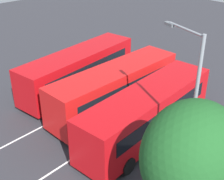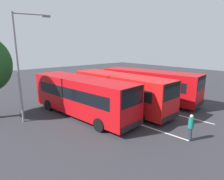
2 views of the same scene
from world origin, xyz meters
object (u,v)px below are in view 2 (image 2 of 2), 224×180
Objects in this scene: pedestrian at (191,125)px; bus_center_left at (120,90)px; bus_far_left at (82,95)px; bus_center_right at (149,84)px; street_lamp at (21,61)px.

bus_center_left is at bearing -56.96° from pedestrian.
pedestrian is (7.94, 2.49, -0.75)m from bus_far_left.
bus_center_right is at bearing -84.28° from pedestrian.
bus_center_right is at bearing 87.44° from bus_center_left.
bus_center_right is 12.10m from street_lamp.
street_lamp is (-9.73, -6.33, 3.55)m from pedestrian.
bus_center_right reaches higher than pedestrian.
bus_center_left is at bearing -98.78° from bus_center_right.
pedestrian is at bearing -44.23° from bus_center_right.
bus_far_left is 6.32× the size of pedestrian.
bus_center_right is 8.87m from pedestrian.
bus_far_left is 8.35m from pedestrian.
bus_far_left reaches higher than pedestrian.
street_lamp is (-1.79, -3.84, 2.81)m from bus_far_left.
bus_center_right is (0.77, 7.65, 0.00)m from bus_far_left.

